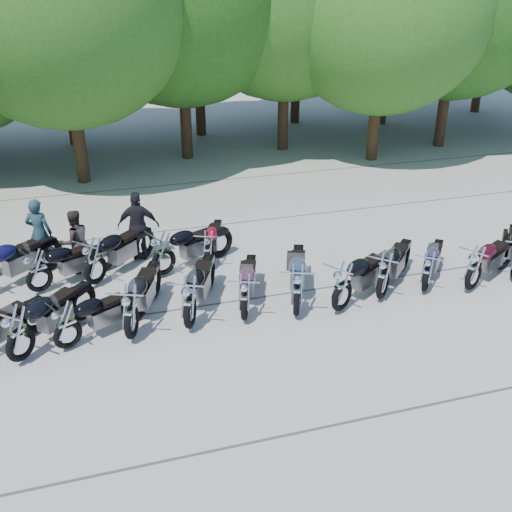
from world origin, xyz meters
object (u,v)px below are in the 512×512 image
object	(u,v)px
motorcycle_7	(343,285)
motorcycle_10	(475,267)
motorcycle_9	(427,270)
motorcycle_13	(38,269)
motorcycle_8	(384,274)
motorcycle_15	(163,252)
motorcycle_3	(130,310)
motorcycle_5	(245,296)
motorcycle_6	(297,288)
motorcycle_1	(18,332)
motorcycle_4	(189,301)
motorcycle_2	(66,324)
rider_2	(138,226)
rider_1	(75,242)
motorcycle_16	(208,248)
rider_3	(39,233)
motorcycle_14	(94,260)

from	to	relation	value
motorcycle_7	motorcycle_10	bearing A→B (deg)	-122.66
motorcycle_9	motorcycle_13	distance (m)	9.11
motorcycle_8	motorcycle_15	world-z (taller)	motorcycle_15
motorcycle_7	motorcycle_3	bearing A→B (deg)	54.42
motorcycle_5	motorcycle_15	distance (m)	2.89
motorcycle_3	motorcycle_6	bearing A→B (deg)	-159.68
motorcycle_5	motorcycle_10	distance (m)	5.54
motorcycle_1	motorcycle_9	world-z (taller)	motorcycle_1
motorcycle_5	motorcycle_6	distance (m)	1.16
motorcycle_4	motorcycle_8	distance (m)	4.50
motorcycle_2	rider_2	size ratio (longest dim) A/B	1.16
rider_1	rider_2	size ratio (longest dim) A/B	0.90
motorcycle_16	rider_1	world-z (taller)	rider_1
rider_2	motorcycle_4	bearing A→B (deg)	111.79
motorcycle_3	motorcycle_9	bearing A→B (deg)	-157.71
motorcycle_3	motorcycle_2	bearing A→B (deg)	22.52
motorcycle_13	rider_1	world-z (taller)	rider_1
motorcycle_5	motorcycle_16	bearing A→B (deg)	-64.26
motorcycle_3	motorcycle_5	distance (m)	2.43
motorcycle_1	motorcycle_7	bearing A→B (deg)	-138.83
motorcycle_8	motorcycle_2	bearing A→B (deg)	44.94
motorcycle_4	motorcycle_7	world-z (taller)	motorcycle_4
motorcycle_7	rider_3	xyz separation A→B (m)	(-6.45, 4.38, 0.21)
motorcycle_2	motorcycle_16	size ratio (longest dim) A/B	1.03
motorcycle_2	motorcycle_13	size ratio (longest dim) A/B	0.95
motorcycle_16	motorcycle_13	bearing A→B (deg)	23.55
motorcycle_4	motorcycle_14	world-z (taller)	motorcycle_4
motorcycle_3	motorcycle_10	size ratio (longest dim) A/B	1.07
motorcycle_4	rider_2	distance (m)	3.84
motorcycle_3	rider_2	distance (m)	3.89
motorcycle_10	motorcycle_13	world-z (taller)	motorcycle_10
rider_3	motorcycle_3	bearing A→B (deg)	136.20
motorcycle_2	motorcycle_4	bearing A→B (deg)	-115.81
motorcycle_4	motorcycle_15	bearing A→B (deg)	-61.11
rider_2	rider_1	bearing A→B (deg)	23.93
motorcycle_8	motorcycle_10	distance (m)	2.25
motorcycle_9	rider_1	world-z (taller)	rider_1
motorcycle_3	rider_1	xyz separation A→B (m)	(-1.00, 3.51, 0.12)
motorcycle_10	motorcycle_16	distance (m)	6.46
motorcycle_4	motorcycle_6	distance (m)	2.35
rider_2	motorcycle_10	bearing A→B (deg)	163.59
motorcycle_4	motorcycle_10	size ratio (longest dim) A/B	1.06
motorcycle_2	motorcycle_15	distance (m)	3.47
motorcycle_5	motorcycle_13	world-z (taller)	motorcycle_13
motorcycle_6	rider_2	xyz separation A→B (m)	(-2.96, 3.93, 0.22)
motorcycle_9	motorcycle_5	bearing A→B (deg)	40.86
motorcycle_2	rider_3	size ratio (longest dim) A/B	1.19
motorcycle_8	motorcycle_13	xyz separation A→B (m)	(-7.60, 2.55, -0.03)
motorcycle_5	motorcycle_13	distance (m)	5.00
motorcycle_13	rider_3	distance (m)	1.60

